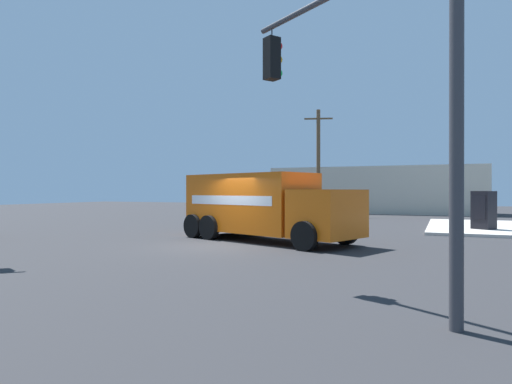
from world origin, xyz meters
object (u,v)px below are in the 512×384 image
Objects in this scene: traffic_light_primary at (372,77)px; utility_pole at (318,161)px; delivery_truck at (263,206)px; vending_machine_red at (484,210)px.

utility_pole is at bearing 106.90° from traffic_light_primary.
traffic_light_primary reaches higher than delivery_truck.
utility_pole is (-10.85, 9.69, 3.25)m from vending_machine_red.
utility_pole is (-2.41, 17.43, 2.90)m from delivery_truck.
delivery_truck is 0.95× the size of utility_pole.
utility_pole is at bearing 138.21° from vending_machine_red.
delivery_truck is 1.32× the size of traffic_light_primary.
vending_machine_red is at bearing 42.51° from delivery_truck.
traffic_light_primary is at bearing -73.10° from utility_pole.
utility_pole is at bearing 97.87° from delivery_truck.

